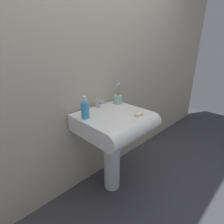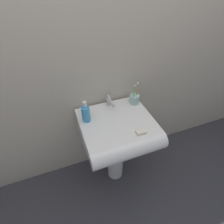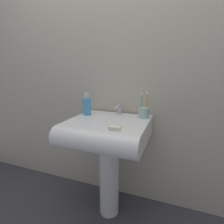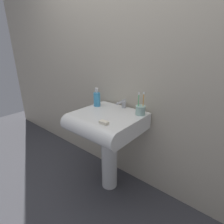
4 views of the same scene
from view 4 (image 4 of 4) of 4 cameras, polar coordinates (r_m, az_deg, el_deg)
The scene contains 8 objects.
ground_plane at distance 2.05m, azimuth -0.81°, elevation -22.53°, with size 6.00×6.00×0.00m, color #38383D.
wall_back at distance 1.74m, azimuth 5.56°, elevation 13.87°, with size 5.00×0.05×2.40m, color #B7AD99.
sink_pedestal at distance 1.84m, azimuth -0.87°, elevation -14.81°, with size 0.16×0.16×0.68m, color white.
sink_basin at distance 1.59m, azimuth -2.31°, elevation -3.53°, with size 0.59×0.58×0.15m.
faucet at distance 1.72m, azimuth 3.57°, elevation 2.74°, with size 0.04×0.14×0.09m.
toothbrush_cup at distance 1.58m, azimuth 9.30°, elevation 0.64°, with size 0.09×0.09×0.21m.
soap_bottle at distance 1.78m, azimuth -4.94°, elevation 4.29°, with size 0.07×0.07×0.19m.
bar_soap at distance 1.38m, azimuth -2.65°, elevation -3.45°, with size 0.08×0.04×0.02m, color silver.
Camera 4 is at (0.97, -1.13, 1.41)m, focal length 28.00 mm.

